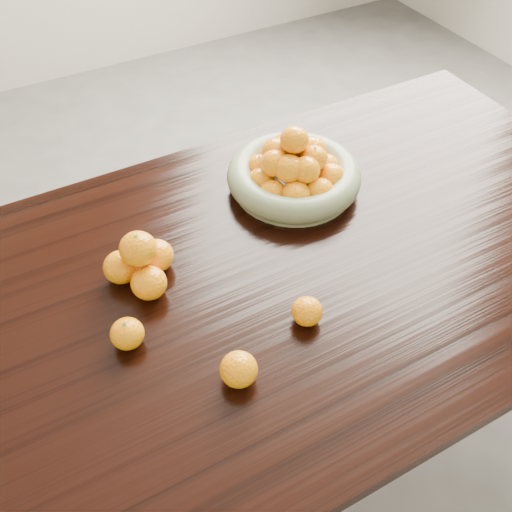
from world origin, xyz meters
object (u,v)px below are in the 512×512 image
dining_table (249,302)px  fruit_bowl (294,172)px  orange_pyramid (141,263)px  loose_orange_0 (127,334)px

dining_table → fruit_bowl: 0.35m
fruit_bowl → dining_table: bearing=-138.5°
fruit_bowl → orange_pyramid: 0.46m
orange_pyramid → loose_orange_0: 0.17m
orange_pyramid → dining_table: bearing=-26.5°
fruit_bowl → orange_pyramid: (-0.45, -0.11, 0.00)m
loose_orange_0 → dining_table: bearing=8.4°
dining_table → fruit_bowl: (0.24, 0.21, 0.14)m
dining_table → loose_orange_0: 0.32m
dining_table → loose_orange_0: size_ratio=29.99×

